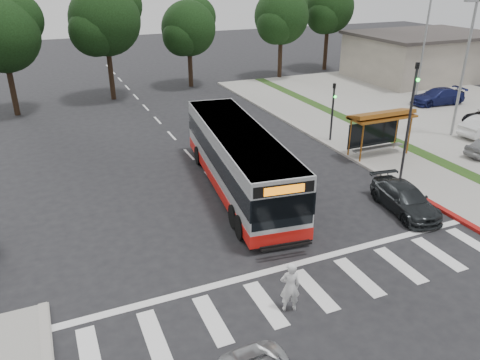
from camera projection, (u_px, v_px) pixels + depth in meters
ground at (256, 227)px, 21.38m from camera, size 140.00×140.00×0.00m
sidewalk_east at (351, 140)px, 32.03m from camera, size 4.00×40.00×0.12m
curb_east at (327, 144)px, 31.30m from camera, size 0.30×40.00×0.15m
curb_east_red at (439, 208)px, 22.94m from camera, size 0.32×6.00×0.15m
parking_lot at (459, 113)px, 38.06m from camera, size 18.00×36.00×0.10m
commercial_building at (423, 57)px, 49.74m from camera, size 14.00×10.00×4.40m
building_roof_cap at (426, 34)px, 48.77m from camera, size 14.60×10.60×0.30m
crosswalk_ladder at (314, 290)px, 17.20m from camera, size 18.00×2.60×0.01m
bus_shelter at (381, 120)px, 28.59m from camera, size 4.20×1.60×2.86m
traffic_signal_ne_tall at (410, 113)px, 24.51m from camera, size 0.18×0.37×6.50m
traffic_signal_ne_short at (333, 106)px, 30.93m from camera, size 0.18×0.37×4.00m
lot_light_front at (467, 51)px, 30.49m from camera, size 1.90×0.35×9.01m
lot_light_mid at (426, 29)px, 41.02m from camera, size 1.90×0.35×9.01m
tree_ne_a at (282, 15)px, 48.02m from camera, size 6.16×5.74×9.30m
tree_ne_b at (329, 7)px, 52.01m from camera, size 6.16×5.74×10.02m
tree_north_a at (106, 19)px, 39.60m from camera, size 6.60×6.15×10.17m
tree_north_b at (189, 27)px, 44.69m from camera, size 5.72×5.33×8.43m
tree_north_c at (3, 34)px, 35.28m from camera, size 6.16×5.74×9.30m
transit_bus at (239, 161)px, 24.39m from camera, size 4.30×12.99×3.29m
pedestrian at (290, 287)px, 15.83m from camera, size 0.80×0.63×1.92m
dark_sedan at (405, 199)px, 22.57m from camera, size 2.44×4.63×1.28m
parked_car_3 at (438, 96)px, 40.08m from camera, size 4.90×2.40×1.37m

